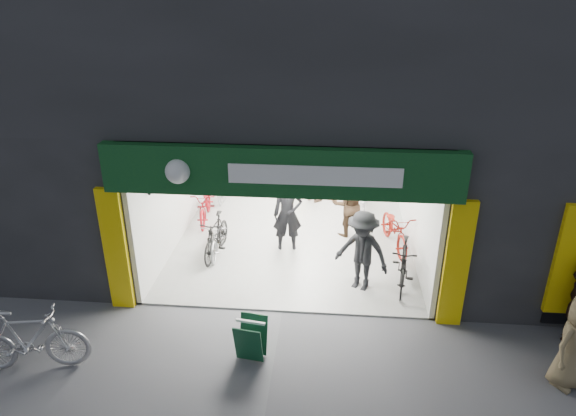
# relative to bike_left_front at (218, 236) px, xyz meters

# --- Properties ---
(ground) EXTENTS (60.00, 60.00, 0.00)m
(ground) POSITION_rel_bike_left_front_xyz_m (1.80, -2.34, -0.44)
(ground) COLOR #56565B
(ground) RESTS_ON ground
(building) EXTENTS (17.00, 10.27, 8.00)m
(building) POSITION_rel_bike_left_front_xyz_m (2.71, 2.65, 3.87)
(building) COLOR #232326
(building) RESTS_ON ground
(bike_left_front) EXTENTS (0.70, 1.73, 0.89)m
(bike_left_front) POSITION_rel_bike_left_front_xyz_m (0.00, 0.00, 0.00)
(bike_left_front) COLOR #A2A2A6
(bike_left_front) RESTS_ON ground
(bike_left_midfront) EXTENTS (0.66, 1.76, 1.03)m
(bike_left_midfront) POSITION_rel_bike_left_front_xyz_m (-0.00, -0.16, 0.07)
(bike_left_midfront) COLOR black
(bike_left_midfront) RESTS_ON ground
(bike_left_midback) EXTENTS (0.83, 1.86, 0.95)m
(bike_left_midback) POSITION_rel_bike_left_front_xyz_m (-0.70, 1.70, 0.03)
(bike_left_midback) COLOR maroon
(bike_left_midback) RESTS_ON ground
(bike_left_back) EXTENTS (0.76, 1.92, 1.12)m
(bike_left_back) POSITION_rel_bike_left_front_xyz_m (-0.40, 3.35, 0.12)
(bike_left_back) COLOR #A7A7AC
(bike_left_back) RESTS_ON ground
(bike_right_front) EXTENTS (0.76, 1.81, 1.06)m
(bike_right_front) POSITION_rel_bike_left_front_xyz_m (4.30, -1.14, 0.08)
(bike_right_front) COLOR black
(bike_right_front) RESTS_ON ground
(bike_right_mid) EXTENTS (1.04, 2.03, 1.02)m
(bike_right_mid) POSITION_rel_bike_left_front_xyz_m (4.30, 0.59, 0.07)
(bike_right_mid) COLOR maroon
(bike_right_mid) RESTS_ON ground
(bike_right_back) EXTENTS (0.56, 1.73, 1.03)m
(bike_right_back) POSITION_rel_bike_left_front_xyz_m (3.60, 3.04, 0.07)
(bike_right_back) COLOR #A6A7AB
(bike_right_back) RESTS_ON ground
(parked_bike) EXTENTS (2.05, 0.91, 1.19)m
(parked_bike) POSITION_rel_bike_left_front_xyz_m (-2.28, -4.32, 0.15)
(parked_bike) COLOR #ACABB0
(parked_bike) RESTS_ON ground
(customer_a) EXTENTS (0.76, 0.56, 1.93)m
(customer_a) POSITION_rel_bike_left_front_xyz_m (1.68, 0.28, 0.52)
(customer_a) COLOR black
(customer_a) RESTS_ON ground
(customer_b) EXTENTS (1.00, 0.85, 1.80)m
(customer_b) POSITION_rel_bike_left_front_xyz_m (3.15, 1.17, 0.45)
(customer_b) COLOR #39281A
(customer_b) RESTS_ON ground
(customer_c) EXTENTS (1.36, 1.13, 1.83)m
(customer_c) POSITION_rel_bike_left_front_xyz_m (3.39, -1.34, 0.47)
(customer_c) COLOR black
(customer_c) RESTS_ON ground
(customer_d) EXTENTS (1.10, 1.01, 1.81)m
(customer_d) POSITION_rel_bike_left_front_xyz_m (2.19, 3.25, 0.46)
(customer_d) COLOR #906C53
(customer_d) RESTS_ON ground
(pedestrian_near) EXTENTS (0.96, 0.88, 1.65)m
(pedestrian_near) POSITION_rel_bike_left_front_xyz_m (6.66, -3.88, 0.38)
(pedestrian_near) COLOR olive
(pedestrian_near) RESTS_ON ground
(sandwich_board) EXTENTS (0.56, 0.58, 0.77)m
(sandwich_board) POSITION_rel_bike_left_front_xyz_m (1.40, -3.73, -0.02)
(sandwich_board) COLOR #0E3B22
(sandwich_board) RESTS_ON ground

